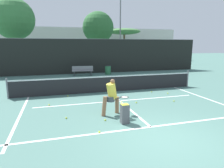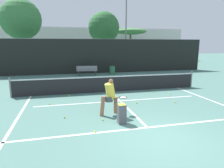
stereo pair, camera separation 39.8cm
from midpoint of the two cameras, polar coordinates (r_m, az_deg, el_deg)
name	(u,v)px [view 1 (the left image)]	position (r m, az deg, el deg)	size (l,w,h in m)	color
ground_plane	(164,139)	(6.40, 12.98, -14.97)	(100.00, 100.00, 0.00)	#4C756B
court_baseline_near	(151,127)	(7.12, 9.38, -12.00)	(11.00, 0.10, 0.01)	white
court_service_line	(120,101)	(10.09, 1.09, -4.83)	(8.25, 0.10, 0.01)	white
court_center_mark	(124,104)	(9.50, 2.26, -5.87)	(0.10, 5.45, 0.01)	white
court_sideline_left	(21,113)	(9.19, -25.75, -7.61)	(0.10, 6.45, 0.01)	white
court_sideline_right	(203,98)	(11.69, 23.77, -3.56)	(0.10, 6.45, 0.01)	white
net	(109,83)	(11.92, -1.87, 0.18)	(11.09, 0.09, 1.07)	slate
fence_back	(87,56)	(19.69, -7.83, 7.83)	(24.00, 0.06, 3.34)	black
player_practicing	(112,96)	(8.01, -1.56, -3.36)	(1.21, 0.52, 1.46)	#8C6042
tennis_ball_scattered_0	(49,105)	(9.85, -18.66, -5.66)	(0.07, 0.07, 0.07)	#D1E033
tennis_ball_scattered_1	(105,120)	(7.56, -3.50, -10.23)	(0.07, 0.07, 0.07)	#D1E033
tennis_ball_scattered_2	(174,101)	(10.37, 16.23, -4.68)	(0.07, 0.07, 0.07)	#D1E033
tennis_ball_scattered_3	(122,102)	(9.81, 1.58, -5.13)	(0.07, 0.07, 0.07)	#D1E033
tennis_ball_scattered_4	(168,93)	(11.88, 14.73, -2.58)	(0.07, 0.07, 0.07)	#D1E033
tennis_ball_scattered_5	(152,92)	(12.06, 10.33, -2.19)	(0.07, 0.07, 0.07)	#D1E033
tennis_ball_scattered_6	(68,96)	(11.22, -13.50, -3.34)	(0.07, 0.07, 0.07)	#D1E033
tennis_ball_scattered_7	(99,132)	(6.62, -5.40, -13.49)	(0.07, 0.07, 0.07)	#D1E033
tennis_ball_scattered_8	(66,118)	(7.98, -14.36, -9.37)	(0.07, 0.07, 0.07)	#D1E033
tennis_ball_scattered_9	(136,102)	(9.75, 5.80, -5.27)	(0.07, 0.07, 0.07)	#D1E033
ball_hopper	(125,113)	(7.23, 2.06, -8.36)	(0.28, 0.28, 0.71)	#4C4C51
courtside_bench	(83,70)	(18.45, -9.00, 3.88)	(1.93, 0.60, 0.86)	slate
trash_bin	(108,70)	(18.98, -1.76, 4.04)	(0.56, 0.56, 0.84)	#28603D
parked_car	(54,64)	(23.73, -16.74, 5.53)	(1.85, 4.42, 1.50)	navy
floodlight_mast	(120,20)	(26.39, 1.94, 17.72)	(1.10, 0.24, 9.20)	slate
tree_west	(14,19)	(24.70, -26.70, 16.27)	(4.35, 4.35, 7.64)	brown
tree_mid	(98,28)	(25.99, -4.45, 15.80)	(3.89, 3.89, 6.84)	brown
tree_east	(124,32)	(30.96, 3.16, 14.68)	(4.80, 4.80, 5.16)	brown
building_far	(73,45)	(33.92, -11.55, 10.87)	(36.00, 2.40, 5.43)	beige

